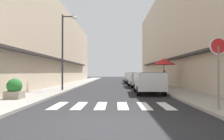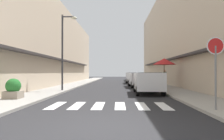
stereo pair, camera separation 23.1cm
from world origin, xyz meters
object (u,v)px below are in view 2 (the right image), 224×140
(street_lamp, at_px, (65,44))
(cafe_umbrella, at_px, (164,62))
(parked_car_mid, at_px, (139,78))
(parked_car_far, at_px, (134,77))
(pedestrian_walking_near, at_px, (165,78))
(round_street_sign, at_px, (215,54))
(planter_corner, at_px, (13,89))
(parked_car_near, at_px, (148,80))

(street_lamp, relative_size, cafe_umbrella, 2.23)
(parked_car_mid, relative_size, parked_car_far, 1.05)
(parked_car_mid, xyz_separation_m, street_lamp, (-6.13, -5.10, 2.69))
(parked_car_far, relative_size, pedestrian_walking_near, 2.67)
(round_street_sign, distance_m, street_lamp, 11.33)
(parked_car_far, xyz_separation_m, street_lamp, (-6.13, -11.89, 2.70))
(planter_corner, bearing_deg, parked_car_mid, 53.98)
(pedestrian_walking_near, bearing_deg, parked_car_far, -30.17)
(parked_car_mid, height_order, cafe_umbrella, cafe_umbrella)
(round_street_sign, bearing_deg, parked_car_near, 102.80)
(parked_car_mid, height_order, round_street_sign, round_street_sign)
(parked_car_mid, bearing_deg, planter_corner, -126.02)
(parked_car_mid, height_order, parked_car_far, same)
(round_street_sign, xyz_separation_m, cafe_umbrella, (0.46, 10.81, 0.26))
(planter_corner, relative_size, pedestrian_walking_near, 0.66)
(parked_car_mid, distance_m, cafe_umbrella, 3.53)
(parked_car_far, height_order, street_lamp, street_lamp)
(parked_car_mid, bearing_deg, street_lamp, -140.25)
(street_lamp, height_order, pedestrian_walking_near, street_lamp)
(parked_car_near, xyz_separation_m, cafe_umbrella, (1.99, 4.09, 1.49))
(round_street_sign, xyz_separation_m, planter_corner, (-9.02, 3.01, -1.54))
(parked_car_mid, bearing_deg, pedestrian_walking_near, -47.59)
(round_street_sign, distance_m, pedestrian_walking_near, 11.12)
(round_street_sign, bearing_deg, street_lamp, 133.02)
(round_street_sign, xyz_separation_m, pedestrian_walking_near, (0.55, 11.04, -1.21))
(pedestrian_walking_near, bearing_deg, street_lamp, 65.94)
(parked_car_mid, relative_size, pedestrian_walking_near, 2.82)
(cafe_umbrella, bearing_deg, round_street_sign, -92.46)
(cafe_umbrella, distance_m, pedestrian_walking_near, 1.49)
(parked_car_near, relative_size, pedestrian_walking_near, 2.57)
(parked_car_near, xyz_separation_m, parked_car_mid, (-0.00, 6.59, 0.00))
(parked_car_mid, distance_m, round_street_sign, 13.46)
(parked_car_near, relative_size, planter_corner, 3.88)
(cafe_umbrella, bearing_deg, parked_car_far, 102.10)
(parked_car_far, relative_size, street_lamp, 0.73)
(planter_corner, distance_m, pedestrian_walking_near, 12.50)
(cafe_umbrella, height_order, planter_corner, cafe_umbrella)
(cafe_umbrella, bearing_deg, parked_car_mid, 128.52)
(round_street_sign, xyz_separation_m, street_lamp, (-7.66, 8.21, 1.46))
(cafe_umbrella, bearing_deg, street_lamp, -162.25)
(parked_car_far, xyz_separation_m, pedestrian_walking_near, (2.08, -9.06, 0.02))
(parked_car_near, height_order, planter_corner, parked_car_near)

